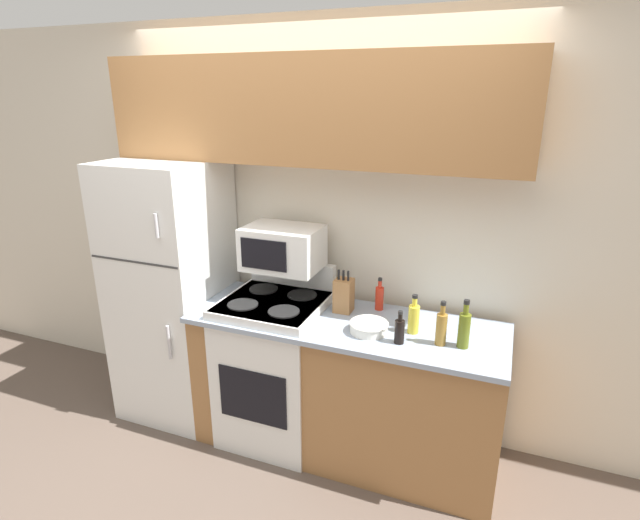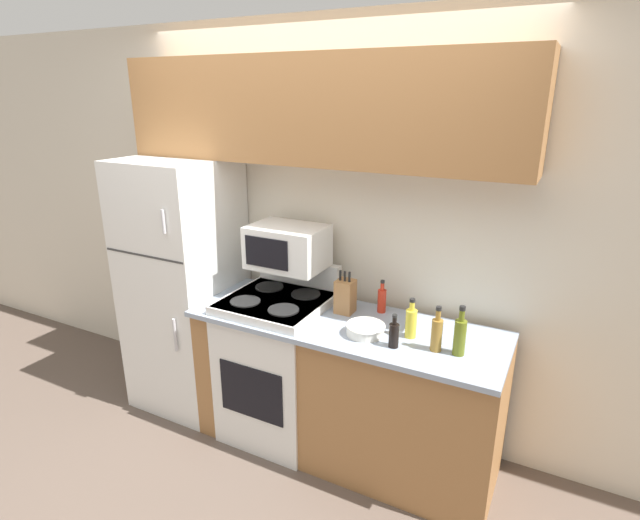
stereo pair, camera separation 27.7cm
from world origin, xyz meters
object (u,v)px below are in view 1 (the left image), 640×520
stove (276,366)px  microwave (283,248)px  bowl (369,327)px  bottle_vinegar (441,328)px  bottle_cooking_spray (414,318)px  bottle_hot_sauce (379,297)px  refrigerator (173,291)px  knife_block (344,295)px  bottle_olive_oil (464,329)px  bottle_soy_sauce (400,331)px

stove → microwave: bearing=86.2°
bowl → bottle_vinegar: bearing=0.4°
bottle_cooking_spray → bottle_hot_sauce: (-0.25, 0.23, -0.01)m
refrigerator → knife_block: (1.17, 0.08, 0.12)m
bottle_cooking_spray → bottle_olive_oil: 0.28m
microwave → bottle_cooking_spray: size_ratio=2.06×
bottle_hot_sauce → knife_block: bearing=-151.7°
bottle_vinegar → bottle_olive_oil: 0.11m
knife_block → bottle_vinegar: knife_block is taller
bottle_olive_oil → bowl: bearing=-178.1°
stove → microwave: size_ratio=2.41×
bottle_soy_sauce → bottle_olive_oil: bearing=13.7°
bottle_soy_sauce → bottle_hot_sauce: bearing=119.1°
bottle_soy_sauce → refrigerator: bearing=173.0°
bottle_hot_sauce → bottle_soy_sauce: bottle_hot_sauce is taller
microwave → bottle_olive_oil: 1.15m
bottle_olive_oil → bottle_soy_sauce: bottle_olive_oil is taller
bottle_vinegar → bottle_soy_sauce: 0.21m
bottle_soy_sauce → bowl: bearing=161.5°
microwave → bottle_hot_sauce: microwave is taller
bowl → bottle_vinegar: bottle_vinegar is taller
stove → bottle_cooking_spray: 0.97m
stove → bottle_hot_sauce: (0.59, 0.22, 0.48)m
bottle_olive_oil → bottle_cooking_spray: bearing=165.7°
refrigerator → bottle_cooking_spray: refrigerator is taller
bowl → bottle_vinegar: (0.38, 0.00, 0.06)m
bottle_cooking_spray → bottle_soy_sauce: bearing=-106.5°
bottle_olive_oil → bottle_hot_sauce: bearing=150.3°
microwave → bottle_cooking_spray: bearing=-9.3°
stove → bottle_vinegar: bottle_vinegar is taller
stove → bottle_olive_oil: bottle_olive_oil is taller
knife_block → bottle_cooking_spray: size_ratio=1.18×
microwave → refrigerator: bearing=-173.5°
bottle_soy_sauce → microwave: bearing=160.5°
stove → bottle_hot_sauce: stove is taller
bottle_hot_sauce → bowl: bearing=-85.0°
knife_block → bottle_olive_oil: bearing=-15.3°
knife_block → bowl: 0.31m
bowl → bottle_hot_sauce: (-0.03, 0.31, 0.05)m
refrigerator → bottle_hot_sauce: (1.36, 0.18, 0.10)m
bottle_cooking_spray → bowl: bearing=-159.2°
bottle_vinegar → bottle_olive_oil: bearing=6.8°
microwave → bottle_cooking_spray: (0.84, -0.14, -0.26)m
stove → microwave: microwave is taller
microwave → bottle_hot_sauce: size_ratio=2.27×
bottle_cooking_spray → bottle_vinegar: bottle_vinegar is taller
bottle_vinegar → bottle_olive_oil: bottle_olive_oil is taller
microwave → bottle_vinegar: size_ratio=1.89×
knife_block → bottle_olive_oil: (0.71, -0.19, -0.00)m
microwave → bottle_soy_sauce: size_ratio=2.52×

